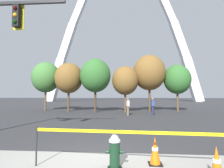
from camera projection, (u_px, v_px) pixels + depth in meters
The scene contains 14 objects.
ground_plane at pixel (93, 156), 5.58m from camera, with size 240.00×240.00×0.00m, color #333335.
fire_hydrant at pixel (115, 150), 4.65m from camera, with size 0.46×0.48×0.99m.
caution_tape_barrier at pixel (125, 143), 4.50m from camera, with size 4.67×0.37×1.03m.
traffic_cone_by_hydrant at pixel (217, 163), 4.03m from camera, with size 0.36×0.36×0.73m.
traffic_cone_mid_sidewalk at pixel (155, 151), 4.92m from camera, with size 0.36×0.36×0.73m.
monument_arch at pixel (122, 35), 55.41m from camera, with size 46.14×2.37×45.65m.
tree_far_left at pixel (46, 77), 22.33m from camera, with size 3.36×3.36×5.87m.
tree_left_mid at pixel (69, 78), 21.23m from camera, with size 3.20×3.20×5.59m.
tree_center_left at pixel (95, 76), 20.15m from camera, with size 3.34×3.34×5.84m.
tree_center_right at pixel (125, 81), 20.31m from camera, with size 2.89×2.89×5.06m.
tree_right_mid at pixel (149, 73), 21.13m from camera, with size 3.70×3.70×6.48m.
tree_far_right at pixel (177, 79), 21.11m from camera, with size 3.06×3.06×5.36m.
pedestrian_walking_left at pixel (128, 107), 16.85m from camera, with size 0.30×0.39×1.59m.
pedestrian_standing_center at pixel (153, 106), 17.34m from camera, with size 0.23×0.36×1.59m.
Camera 1 is at (1.00, -5.64, 1.85)m, focal length 29.55 mm.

